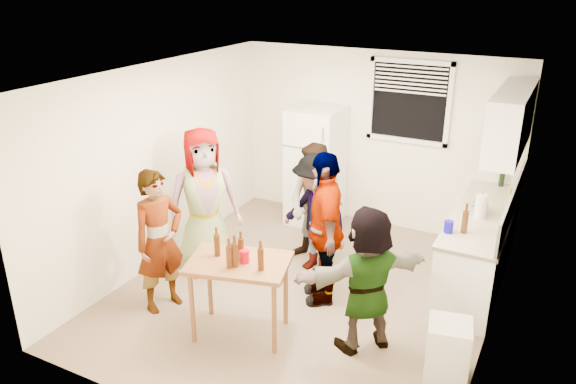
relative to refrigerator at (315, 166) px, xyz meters
The scene contains 23 objects.
room 2.20m from the refrigerator, 68.25° to the right, with size 4.00×4.50×2.50m, color white, non-canonical shape.
window 1.60m from the refrigerator, 15.38° to the left, with size 1.12×0.10×1.06m, color white, non-canonical shape.
refrigerator is the anchor object (origin of this frame).
counter_lower 2.59m from the refrigerator, 16.59° to the right, with size 0.60×2.20×0.86m, color white.
countertop 2.56m from the refrigerator, 16.59° to the right, with size 0.64×2.22×0.04m, color beige.
backsplash 2.84m from the refrigerator, 14.94° to the right, with size 0.03×2.20×0.36m, color #B4AFA4.
upper_cabinets 2.85m from the refrigerator, 11.61° to the right, with size 0.34×1.60×0.70m, color white.
kettle 2.51m from the refrigerator, 16.76° to the right, with size 0.23×0.20×0.20m, color silver, non-canonical shape.
paper_towel 2.59m from the refrigerator, 20.12° to the right, with size 0.13×0.13×0.27m, color white.
wine_bottle 2.51m from the refrigerator, ahead, with size 0.07×0.07×0.27m, color black.
beer_bottle_counter 2.72m from the refrigerator, 30.19° to the right, with size 0.06×0.06×0.25m, color #47230C.
blue_cup 2.63m from the refrigerator, 33.05° to the right, with size 0.10×0.10×0.13m, color #1009B3.
picture_frame 2.68m from the refrigerator, ahead, with size 0.02×0.19×0.16m, color #C4C14D.
trash_bin 3.65m from the refrigerator, 45.69° to the right, with size 0.38×0.38×0.56m, color silver.
serving_table 3.04m from the refrigerator, 80.22° to the right, with size 0.98×0.66×0.83m, color brown, non-canonical shape.
beer_bottle_table 3.03m from the refrigerator, 80.05° to the right, with size 0.06×0.06×0.25m, color #47230C.
red_cup 2.92m from the refrigerator, 79.00° to the right, with size 0.10×0.10×0.13m, color red.
guest_grey 2.18m from the refrigerator, 107.15° to the right, with size 0.88×1.81×0.57m, color #9C9C9C.
guest_stripe 3.01m from the refrigerator, 100.45° to the right, with size 0.58×1.59×0.38m, color #141933.
guest_back_left 1.54m from the refrigerator, 64.69° to the right, with size 0.76×1.56×0.59m, color #4E3524.
guest_back_right 1.71m from the refrigerator, 65.38° to the right, with size 0.97×1.51×0.56m, color #3E3E42.
guest_black 2.28m from the refrigerator, 62.63° to the right, with size 1.02×1.74×0.43m, color black.
guest_orange 3.14m from the refrigerator, 55.88° to the right, with size 1.38×1.49×0.44m, color #F79A56.
Camera 1 is at (2.40, -5.09, 3.49)m, focal length 35.00 mm.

